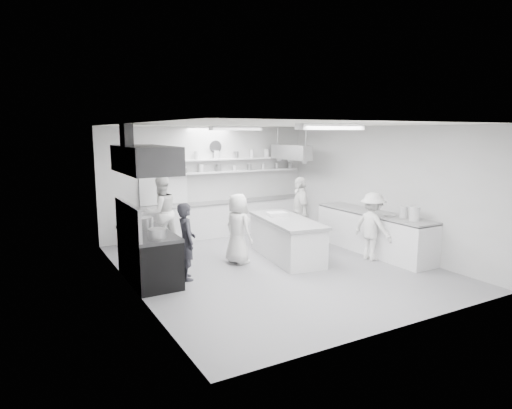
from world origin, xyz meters
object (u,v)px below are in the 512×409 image
cook_back (161,212)px  stove (149,258)px  prep_island (286,239)px  right_counter (373,233)px  cook_stove (186,241)px  back_counter (223,218)px

cook_back → stove: bearing=56.3°
prep_island → cook_back: (-2.21, 2.25, 0.47)m
stove → right_counter: bearing=-6.5°
stove → cook_stove: cook_stove is taller
back_counter → cook_back: size_ratio=2.79×
stove → right_counter: (5.25, -0.60, 0.02)m
prep_island → cook_back: bearing=142.9°
back_counter → right_counter: size_ratio=1.52×
right_counter → cook_back: bearing=146.2°
prep_island → cook_stove: bearing=-164.6°
stove → cook_back: size_ratio=1.00×
back_counter → cook_back: bearing=-164.6°
prep_island → stove: bearing=-171.3°
stove → cook_stove: (0.66, -0.29, 0.31)m
prep_island → cook_stove: size_ratio=1.54×
right_counter → cook_stove: bearing=176.2°
stove → back_counter: 4.03m
right_counter → cook_stove: size_ratio=2.18×
back_counter → prep_island: back_counter is taller
stove → back_counter: (2.90, 2.80, 0.01)m
back_counter → cook_back: (-1.94, -0.53, 0.44)m
back_counter → right_counter: right_counter is taller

